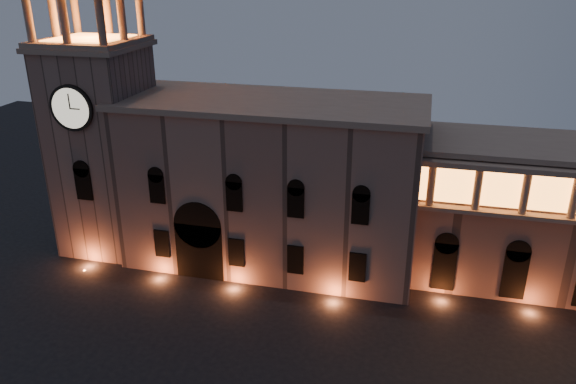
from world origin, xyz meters
name	(u,v)px	position (x,y,z in m)	size (l,w,h in m)	color
government_building	(271,183)	(-2.08, 21.93, 8.77)	(30.80, 12.80, 17.60)	#7E5F52
clock_tower	(103,139)	(-20.50, 20.98, 12.50)	(9.80, 9.80, 32.40)	#7E5F52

